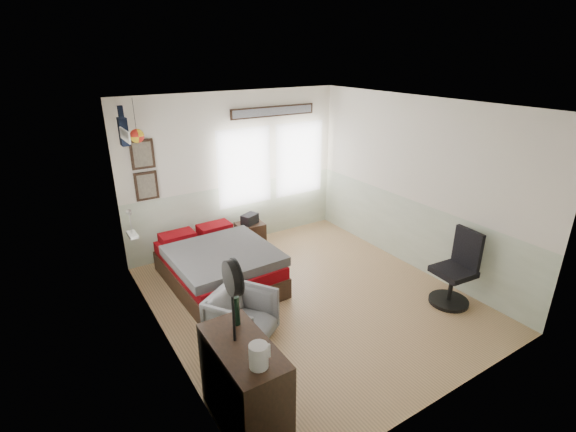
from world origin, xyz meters
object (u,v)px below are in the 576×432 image
(bed, at_px, (218,265))
(dresser, at_px, (244,384))
(nightstand, at_px, (250,236))
(armchair, at_px, (242,317))
(task_chair, at_px, (456,274))

(bed, xyz_separation_m, dresser, (-0.82, -2.50, 0.15))
(nightstand, bearing_deg, bed, -135.41)
(bed, height_order, dresser, dresser)
(armchair, relative_size, nightstand, 1.51)
(bed, relative_size, armchair, 2.80)
(dresser, xyz_separation_m, nightstand, (1.80, 3.34, -0.22))
(armchair, height_order, nightstand, armchair)
(dresser, distance_m, nightstand, 3.80)
(bed, distance_m, armchair, 1.42)
(nightstand, xyz_separation_m, task_chair, (1.59, -3.06, 0.20))
(dresser, bearing_deg, armchair, 64.77)
(dresser, relative_size, armchair, 1.41)
(nightstand, distance_m, task_chair, 3.46)
(dresser, distance_m, task_chair, 3.40)
(bed, xyz_separation_m, nightstand, (0.98, 0.84, -0.07))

